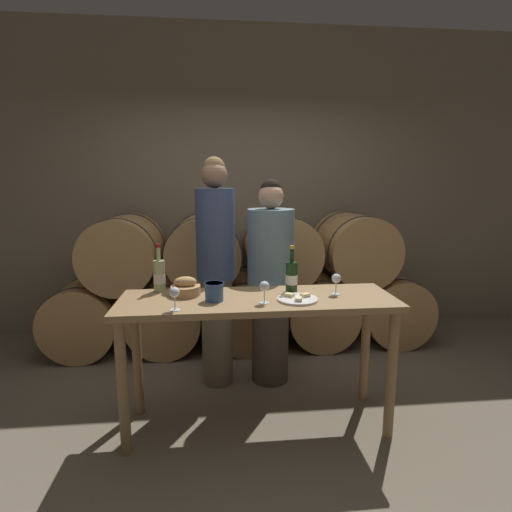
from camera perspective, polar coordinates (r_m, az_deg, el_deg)
The scene contains 14 objects.
ground_plane at distance 2.94m, azimuth 0.24°, elevation -22.79°, with size 10.00×10.00×0.00m, color #726654.
stone_wall_back at distance 4.41m, azimuth -2.50°, elevation 10.38°, with size 10.00×0.12×3.20m.
barrel_stack at distance 4.00m, azimuth -1.92°, elevation -3.93°, with size 3.71×0.85×1.31m.
tasting_table at distance 2.60m, azimuth 0.25°, elevation -8.83°, with size 1.76×0.56×0.89m.
person_left at distance 3.13m, azimuth -5.73°, elevation -2.00°, with size 0.30×0.30×1.80m.
person_right at distance 3.18m, azimuth 2.07°, elevation -3.82°, with size 0.36×0.36×1.64m.
wine_bottle_red at distance 2.68m, azimuth 5.11°, elevation -2.93°, with size 0.08×0.08×0.31m.
wine_bottle_white at distance 2.76m, azimuth -13.64°, elevation -2.71°, with size 0.08×0.08×0.32m.
blue_crock at distance 2.49m, azimuth -6.00°, elevation -4.99°, with size 0.12×0.12×0.11m.
bread_basket at distance 2.64m, azimuth -10.03°, elevation -4.55°, with size 0.19×0.19×0.12m.
cheese_plate at distance 2.52m, azimuth 5.96°, elevation -6.09°, with size 0.26×0.26×0.04m.
wine_glass_far_left at distance 2.34m, azimuth -11.56°, elevation -5.25°, with size 0.06×0.06×0.14m.
wine_glass_left at distance 2.42m, azimuth 1.21°, elevation -4.48°, with size 0.06×0.06×0.14m.
wine_glass_center at distance 2.66m, azimuth 11.39°, elevation -3.30°, with size 0.06×0.06×0.14m.
Camera 1 is at (-0.26, -2.44, 1.62)m, focal length 28.00 mm.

